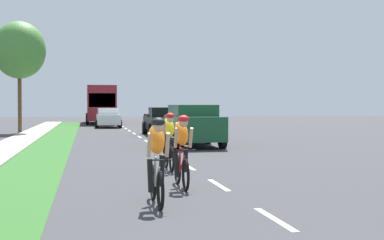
{
  "coord_description": "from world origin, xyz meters",
  "views": [
    {
      "loc": [
        -2.9,
        -2.89,
        1.8
      ],
      "look_at": [
        0.85,
        16.66,
        1.24
      ],
      "focal_mm": 51.62,
      "sensor_mm": 36.0,
      "label": 1
    }
  ],
  "objects": [
    {
      "name": "grass_verge",
      "position": [
        -4.43,
        20.0,
        0.0
      ],
      "size": [
        1.83,
        70.0,
        0.01
      ],
      "primitive_type": "cube",
      "color": "#2D6026",
      "rests_on": "ground_plane"
    },
    {
      "name": "street_tree_far",
      "position": [
        -7.05,
        33.45,
        5.23
      ],
      "size": [
        3.28,
        3.28,
        7.06
      ],
      "color": "brown",
      "rests_on": "ground_plane"
    },
    {
      "name": "lane_markings_center",
      "position": [
        0.0,
        24.0,
        0.0
      ],
      "size": [
        0.12,
        54.07,
        0.01
      ],
      "color": "white",
      "rests_on": "ground_plane"
    },
    {
      "name": "cyclist_distant",
      "position": [
        -0.69,
        12.0,
        0.81
      ],
      "size": [
        0.42,
        1.72,
        1.58
      ],
      "color": "black",
      "rests_on": "ground_plane"
    },
    {
      "name": "sedan_white",
      "position": [
        -1.24,
        40.84,
        0.77
      ],
      "size": [
        1.98,
        4.3,
        1.52
      ],
      "color": "silver",
      "rests_on": "ground_plane"
    },
    {
      "name": "cyclist_trailing",
      "position": [
        -0.88,
        8.81,
        0.81
      ],
      "size": [
        0.42,
        1.72,
        1.58
      ],
      "color": "black",
      "rests_on": "ground_plane"
    },
    {
      "name": "cyclist_lead",
      "position": [
        -1.67,
        6.85,
        0.81
      ],
      "size": [
        0.42,
        1.72,
        1.58
      ],
      "color": "black",
      "rests_on": "ground_plane"
    },
    {
      "name": "bus_maroon",
      "position": [
        -1.58,
        50.59,
        1.98
      ],
      "size": [
        2.78,
        11.6,
        3.48
      ],
      "color": "maroon",
      "rests_on": "ground_plane"
    },
    {
      "name": "suv_dark_green",
      "position": [
        1.63,
        20.52,
        0.95
      ],
      "size": [
        2.15,
        4.7,
        1.79
      ],
      "color": "#194C2D",
      "rests_on": "ground_plane"
    },
    {
      "name": "sidewalk_concrete",
      "position": [
        -6.16,
        20.0,
        0.0
      ],
      "size": [
        1.64,
        70.0,
        0.1
      ],
      "primitive_type": "cube",
      "color": "#9E998E",
      "rests_on": "ground_plane"
    },
    {
      "name": "pickup_black",
      "position": [
        1.58,
        29.15,
        0.83
      ],
      "size": [
        2.22,
        5.1,
        1.64
      ],
      "color": "black",
      "rests_on": "ground_plane"
    },
    {
      "name": "ground_plane",
      "position": [
        0.0,
        20.0,
        0.0
      ],
      "size": [
        120.0,
        120.0,
        0.0
      ],
      "primitive_type": "plane",
      "color": "#38383A"
    }
  ]
}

